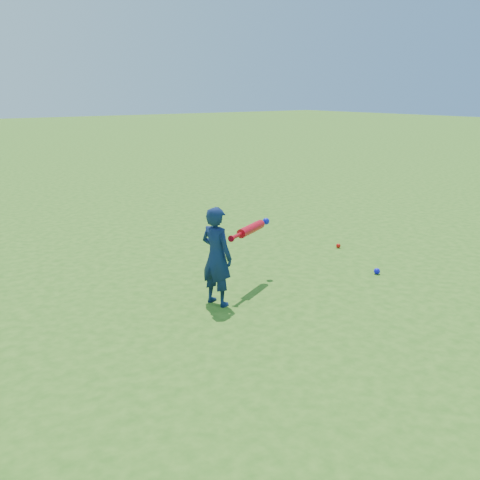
{
  "coord_description": "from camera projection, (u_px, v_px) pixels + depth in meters",
  "views": [
    {
      "loc": [
        -2.01,
        -4.55,
        2.07
      ],
      "look_at": [
        1.23,
        -0.15,
        0.54
      ],
      "focal_mm": 40.0,
      "sensor_mm": 36.0,
      "label": 1
    }
  ],
  "objects": [
    {
      "name": "ground_ball_blue",
      "position": [
        377.0,
        271.0,
        6.25
      ],
      "size": [
        0.07,
        0.07,
        0.07
      ],
      "primitive_type": "sphere",
      "color": "#0E0DE6",
      "rests_on": "ground"
    },
    {
      "name": "ground_ball_red",
      "position": [
        338.0,
        246.0,
        7.29
      ],
      "size": [
        0.06,
        0.06,
        0.06
      ],
      "primitive_type": "sphere",
      "color": "red",
      "rests_on": "ground"
    },
    {
      "name": "ground",
      "position": [
        130.0,
        310.0,
        5.24
      ],
      "size": [
        80.0,
        80.0,
        0.0
      ],
      "primitive_type": "plane",
      "color": "#336919",
      "rests_on": "ground"
    },
    {
      "name": "child",
      "position": [
        217.0,
        256.0,
        5.26
      ],
      "size": [
        0.32,
        0.41,
        1.0
      ],
      "primitive_type": "imported",
      "rotation": [
        0.0,
        0.0,
        1.81
      ],
      "color": "#0F1E48",
      "rests_on": "ground"
    },
    {
      "name": "bat_swing",
      "position": [
        253.0,
        228.0,
        5.78
      ],
      "size": [
        0.81,
        0.44,
        0.1
      ],
      "rotation": [
        0.0,
        0.0,
        0.46
      ],
      "color": "red",
      "rests_on": "ground"
    }
  ]
}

